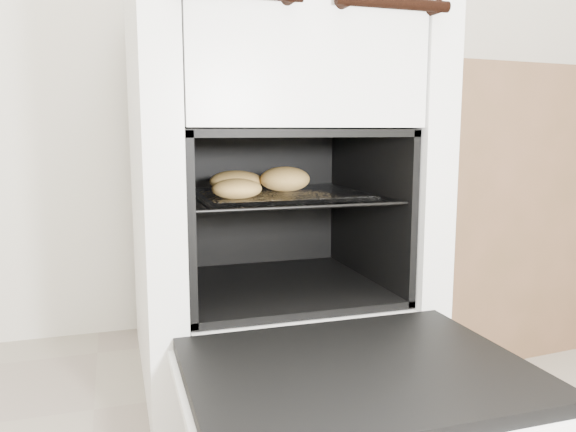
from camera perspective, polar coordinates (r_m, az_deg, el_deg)
name	(u,v)px	position (r m, az deg, el deg)	size (l,w,h in m)	color
stove	(269,186)	(1.44, -1.92, 3.08)	(0.66, 0.73, 1.01)	white
oven_door	(358,377)	(1.00, 7.09, -15.91)	(0.59, 0.46, 0.04)	black
oven_rack	(277,196)	(1.37, -1.10, 2.09)	(0.48, 0.46, 0.01)	black
foil_sheet	(280,194)	(1.35, -0.84, 2.27)	(0.37, 0.33, 0.01)	white
baked_rolls	(252,182)	(1.33, -3.65, 3.50)	(0.30, 0.30, 0.06)	tan
counter	(489,203)	(1.90, 19.75, 1.21)	(0.81, 0.54, 0.81)	brown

